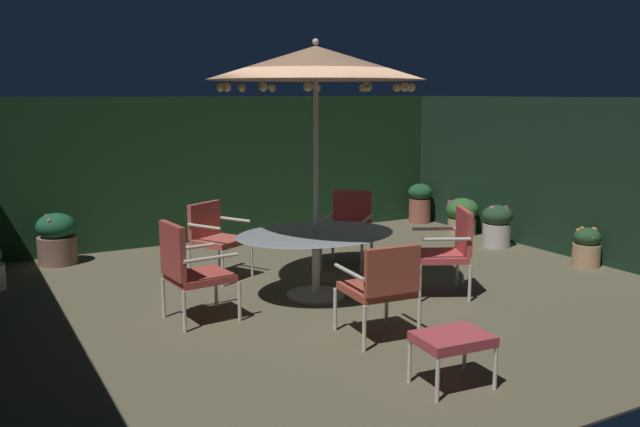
% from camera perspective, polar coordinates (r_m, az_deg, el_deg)
% --- Properties ---
extents(ground_plane, '(8.14, 7.18, 0.02)m').
position_cam_1_polar(ground_plane, '(7.80, 0.76, -6.70)').
color(ground_plane, brown).
extents(hedge_backdrop_rear, '(8.14, 0.30, 2.19)m').
position_cam_1_polar(hedge_backdrop_rear, '(10.66, -8.44, 3.80)').
color(hedge_backdrop_rear, '#18351A').
rests_on(hedge_backdrop_rear, ground_plane).
extents(hedge_backdrop_right, '(0.30, 7.18, 2.19)m').
position_cam_1_polar(hedge_backdrop_right, '(10.08, 20.56, 2.90)').
color(hedge_backdrop_right, black).
rests_on(hedge_backdrop_right, ground_plane).
extents(patio_dining_table, '(1.83, 1.40, 0.73)m').
position_cam_1_polar(patio_dining_table, '(7.50, -0.35, -2.59)').
color(patio_dining_table, silver).
rests_on(patio_dining_table, ground_plane).
extents(patio_umbrella, '(2.34, 2.34, 2.81)m').
position_cam_1_polar(patio_umbrella, '(7.32, -0.36, 12.51)').
color(patio_umbrella, beige).
rests_on(patio_umbrella, ground_plane).
extents(patio_chair_north, '(0.83, 0.83, 0.97)m').
position_cam_1_polar(patio_chair_north, '(8.92, 2.45, -0.90)').
color(patio_chair_north, beige).
rests_on(patio_chair_north, ground_plane).
extents(patio_chair_northeast, '(0.77, 0.76, 0.92)m').
position_cam_1_polar(patio_chair_northeast, '(8.39, -8.87, -1.70)').
color(patio_chair_northeast, silver).
rests_on(patio_chair_northeast, ground_plane).
extents(patio_chair_east, '(0.67, 0.62, 1.01)m').
position_cam_1_polar(patio_chair_east, '(6.81, -10.93, -4.44)').
color(patio_chair_east, beige).
rests_on(patio_chair_east, ground_plane).
extents(patio_chair_southeast, '(0.65, 0.68, 0.91)m').
position_cam_1_polar(patio_chair_southeast, '(6.22, 5.23, -5.91)').
color(patio_chair_southeast, beige).
rests_on(patio_chair_southeast, ground_plane).
extents(patio_chair_south, '(0.78, 0.78, 0.98)m').
position_cam_1_polar(patio_chair_south, '(7.71, 10.83, -2.75)').
color(patio_chair_south, silver).
rests_on(patio_chair_south, ground_plane).
extents(ottoman_footrest, '(0.59, 0.46, 0.42)m').
position_cam_1_polar(ottoman_footrest, '(5.40, 11.10, -10.46)').
color(ottoman_footrest, beige).
rests_on(ottoman_footrest, ground_plane).
extents(potted_plant_left_far, '(0.36, 0.36, 0.51)m').
position_cam_1_polar(potted_plant_left_far, '(9.56, 21.54, -2.61)').
color(potted_plant_left_far, tan).
rests_on(potted_plant_left_far, ground_plane).
extents(potted_plant_back_left, '(0.45, 0.45, 0.62)m').
position_cam_1_polar(potted_plant_back_left, '(10.34, 14.66, -0.89)').
color(potted_plant_back_left, beige).
rests_on(potted_plant_back_left, ground_plane).
extents(potted_plant_right_near, '(0.52, 0.52, 0.59)m').
position_cam_1_polar(potted_plant_right_near, '(11.11, 11.86, -0.13)').
color(potted_plant_right_near, tan).
rests_on(potted_plant_right_near, ground_plane).
extents(potted_plant_front_corner, '(0.51, 0.51, 0.68)m').
position_cam_1_polar(potted_plant_front_corner, '(9.64, -21.27, -1.97)').
color(potted_plant_front_corner, '#86614D').
rests_on(potted_plant_front_corner, ground_plane).
extents(potted_plant_right_far, '(0.42, 0.42, 0.68)m').
position_cam_1_polar(potted_plant_right_far, '(12.00, 8.41, 0.98)').
color(potted_plant_right_far, '#AC5C4E').
rests_on(potted_plant_right_far, ground_plane).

